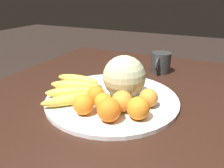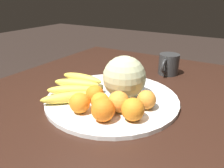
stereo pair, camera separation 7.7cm
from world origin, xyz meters
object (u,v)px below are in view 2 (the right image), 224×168
orange_front_right (103,110)px  orange_mid_center (79,103)px  melon (124,77)px  orange_back_right (146,100)px  orange_front_left (133,109)px  orange_back_left (100,102)px  ceramic_mug (168,64)px  orange_side_extra (118,102)px  produce_tag (112,104)px  fruit_bowl (112,98)px  banana_bunch (76,87)px  kitchen_table (94,130)px  orange_top_small (96,94)px

orange_front_right → orange_mid_center: bearing=-90.8°
melon → orange_back_right: (0.04, 0.10, -0.04)m
orange_front_right → orange_back_right: 0.15m
melon → orange_front_left: 0.16m
orange_back_left → ceramic_mug: (-0.48, 0.06, 0.00)m
orange_mid_center → orange_back_left: 0.07m
orange_front_right → orange_mid_center: (-0.00, -0.09, -0.00)m
orange_front_left → orange_mid_center: (0.05, -0.16, -0.00)m
orange_side_extra → produce_tag: orange_side_extra is taller
orange_front_left → melon: bearing=-141.8°
fruit_bowl → orange_side_extra: (0.08, 0.07, 0.04)m
orange_side_extra → orange_mid_center: bearing=-57.2°
banana_bunch → fruit_bowl: bearing=167.3°
orange_front_left → orange_back_left: bearing=-89.4°
kitchen_table → orange_front_right: bearing=52.1°
orange_back_left → ceramic_mug: size_ratio=0.45×
kitchen_table → orange_front_right: 0.18m
fruit_bowl → orange_back_left: orange_back_left is taller
kitchen_table → orange_side_extra: (0.00, 0.10, 0.14)m
banana_bunch → produce_tag: (0.02, 0.17, -0.02)m
melon → orange_front_right: size_ratio=2.13×
fruit_bowl → kitchen_table: bearing=-20.0°
orange_mid_center → produce_tag: 0.12m
orange_side_extra → produce_tag: 0.06m
fruit_bowl → ceramic_mug: ceramic_mug is taller
banana_bunch → orange_mid_center: orange_mid_center is taller
orange_mid_center → orange_side_extra: (-0.07, 0.10, 0.00)m
orange_front_left → orange_mid_center: orange_front_left is taller
orange_mid_center → orange_top_small: bearing=175.1°
banana_bunch → orange_back_right: 0.28m
orange_front_left → kitchen_table: bearing=-97.5°
kitchen_table → orange_mid_center: size_ratio=23.06×
fruit_bowl → banana_bunch: 0.14m
orange_back_right → produce_tag: 0.12m
melon → orange_front_left: melon is taller
fruit_bowl → orange_back_right: orange_back_right is taller
orange_back_left → orange_front_left: bearing=90.6°
orange_top_small → orange_back_right: bearing=107.2°
kitchen_table → ceramic_mug: size_ratio=11.35×
kitchen_table → orange_side_extra: bearing=89.9°
orange_top_small → banana_bunch: bearing=-106.3°
kitchen_table → orange_back_left: (0.02, 0.05, 0.14)m
orange_back_right → orange_side_extra: orange_side_extra is taller
orange_back_left → orange_back_right: orange_back_right is taller
orange_front_left → produce_tag: (-0.05, -0.10, -0.03)m
orange_front_left → orange_mid_center: size_ratio=1.07×
fruit_bowl → orange_top_small: 0.08m
melon → orange_front_left: size_ratio=2.18×
orange_back_right → orange_back_left: bearing=-54.3°
banana_bunch → orange_back_right: bearing=158.1°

